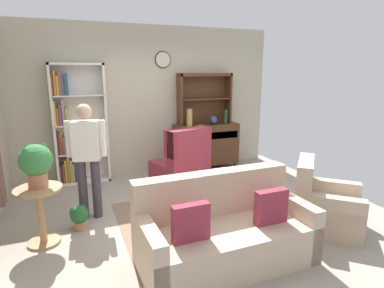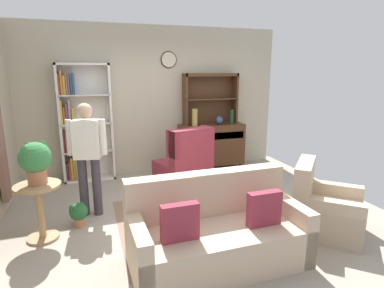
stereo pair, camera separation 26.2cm
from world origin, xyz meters
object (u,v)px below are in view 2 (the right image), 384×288
at_px(plant_stand, 40,206).
at_px(potted_plant_small, 78,213).
at_px(sideboard_hutch, 210,92).
at_px(couch_floral, 216,234).
at_px(sideboard, 211,144).
at_px(bookshelf, 82,126).
at_px(wingback_chair, 185,165).
at_px(person_reading, 88,152).
at_px(vase_tall, 195,117).
at_px(vase_round, 219,120).
at_px(bottle_wine, 232,117).
at_px(potted_plant_large, 35,160).
at_px(armchair_floral, 324,210).

xyz_separation_m(plant_stand, potted_plant_small, (0.41, 0.19, -0.24)).
height_order(sideboard_hutch, plant_stand, sideboard_hutch).
relative_size(couch_floral, plant_stand, 2.64).
height_order(sideboard, couch_floral, sideboard).
distance_m(bookshelf, couch_floral, 3.48).
bearing_deg(wingback_chair, person_reading, -157.43).
relative_size(vase_tall, person_reading, 0.21).
bearing_deg(couch_floral, vase_tall, 75.48).
height_order(sideboard, person_reading, person_reading).
bearing_deg(plant_stand, sideboard_hutch, 35.31).
distance_m(vase_round, person_reading, 2.89).
height_order(vase_tall, couch_floral, vase_tall).
bearing_deg(bookshelf, wingback_chair, -28.91).
bearing_deg(bottle_wine, bookshelf, 176.52).
bearing_deg(vase_round, vase_tall, -178.51).
relative_size(bottle_wine, potted_plant_small, 0.90).
bearing_deg(potted_plant_large, bottle_wine, 29.22).
xyz_separation_m(bottle_wine, wingback_chair, (-1.20, -0.74, -0.68)).
bearing_deg(couch_floral, potted_plant_small, 137.85).
bearing_deg(sideboard, sideboard_hutch, 90.00).
distance_m(sideboard_hutch, armchair_floral, 3.29).
xyz_separation_m(bookshelf, sideboard_hutch, (2.47, 0.02, 0.55)).
distance_m(sideboard_hutch, potted_plant_large, 3.66).
bearing_deg(potted_plant_large, sideboard, 33.55).
relative_size(sideboard, person_reading, 0.83).
height_order(vase_round, potted_plant_small, vase_round).
xyz_separation_m(sideboard, plant_stand, (-2.96, -1.99, -0.09)).
bearing_deg(bottle_wine, wingback_chair, -148.45).
height_order(couch_floral, armchair_floral, couch_floral).
relative_size(sideboard, vase_tall, 3.90).
bearing_deg(vase_round, couch_floral, -113.34).
xyz_separation_m(vase_round, wingback_chair, (-0.94, -0.76, -0.62)).
bearing_deg(couch_floral, wingback_chair, 81.17).
distance_m(armchair_floral, potted_plant_large, 3.50).
height_order(vase_round, person_reading, person_reading).
relative_size(bottle_wine, plant_stand, 0.42).
distance_m(bookshelf, vase_round, 2.60).
distance_m(plant_stand, person_reading, 0.91).
bearing_deg(wingback_chair, vase_tall, 60.43).
bearing_deg(vase_tall, couch_floral, -104.52).
height_order(bookshelf, potted_plant_small, bookshelf).
distance_m(bottle_wine, person_reading, 3.11).
height_order(armchair_floral, plant_stand, armchair_floral).
xyz_separation_m(sideboard_hutch, plant_stand, (-2.96, -2.10, -1.14)).
xyz_separation_m(vase_round, bottle_wine, (0.26, -0.02, 0.06)).
height_order(vase_tall, wingback_chair, vase_tall).
distance_m(vase_round, potted_plant_large, 3.62).
relative_size(couch_floral, person_reading, 1.16).
bearing_deg(potted_plant_large, sideboard_hutch, 34.99).
relative_size(couch_floral, armchair_floral, 1.68).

